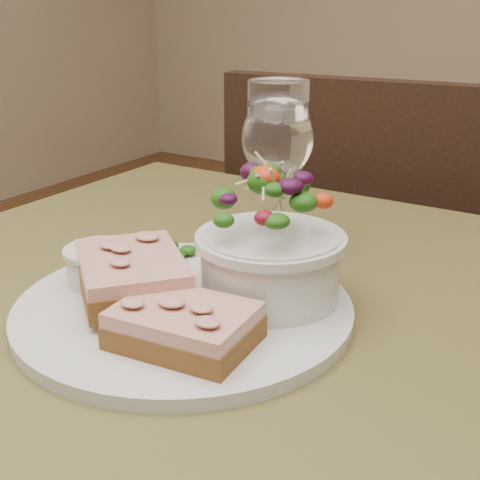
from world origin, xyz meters
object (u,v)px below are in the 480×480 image
Objects in this scene: dinner_plate at (184,309)px; sandwich_back at (132,274)px; cafe_table at (222,397)px; ramekin at (101,264)px; sandwich_front at (184,326)px; salad_bowl at (271,236)px; chair_far at (360,371)px; wine_glass at (277,144)px.

sandwich_back reaches higher than dinner_plate.
ramekin reaches higher than cafe_table.
salad_bowl is at bearing 76.84° from sandwich_front.
ramekin is (-0.00, -0.71, 0.49)m from chair_far.
chair_far is at bearing 89.94° from ramekin.
chair_far reaches higher than sandwich_back.
sandwich_front is at bearing -73.62° from cafe_table.
ramekin is at bearing -159.47° from cafe_table.
dinner_plate is 2.01× the size of sandwich_back.
wine_glass reaches higher than cafe_table.
chair_far reaches higher than cafe_table.
wine_glass is (-0.05, 0.24, 0.10)m from sandwich_front.
salad_bowl is (0.15, 0.06, 0.04)m from ramekin.
chair_far is 7.84× the size of sandwich_front.
wine_glass is at bearing 96.55° from sandwich_front.
cafe_table is 0.18m from ramekin.
cafe_table is 12.57× the size of ramekin.
sandwich_front is 0.26m from wine_glass.
sandwich_front reaches higher than dinner_plate.
sandwich_front is 0.66× the size of wine_glass.
chair_far is 0.91m from sandwich_front.
dinner_plate is 2.65× the size of sandwich_front.
dinner_plate is 2.39× the size of salad_bowl.
dinner_plate is at bearing 122.15° from sandwich_front.
salad_bowl is at bearing -62.78° from wine_glass.
sandwich_front is at bearing -20.59° from ramekin.
dinner_plate is 0.06m from sandwich_back.
cafe_table is 4.57× the size of wine_glass.
cafe_table is at bearing 20.53° from ramekin.
sandwich_back reaches higher than ramekin.
chair_far is 0.87m from sandwich_back.
wine_glass is at bearing 117.22° from salad_bowl.
sandwich_back is (-0.04, -0.02, 0.03)m from dinner_plate.
wine_glass reaches higher than dinner_plate.
wine_glass is (0.04, 0.20, 0.09)m from sandwich_back.
dinner_plate is 0.08m from sandwich_front.
sandwich_back is at bearing -158.73° from dinner_plate.
chair_far is 0.86m from ramekin.
cafe_table is 0.16m from sandwich_back.
sandwich_front is 0.90× the size of salad_bowl.
sandwich_back is at bearing -12.67° from ramekin.
cafe_table is at bearing 63.98° from dinner_plate.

